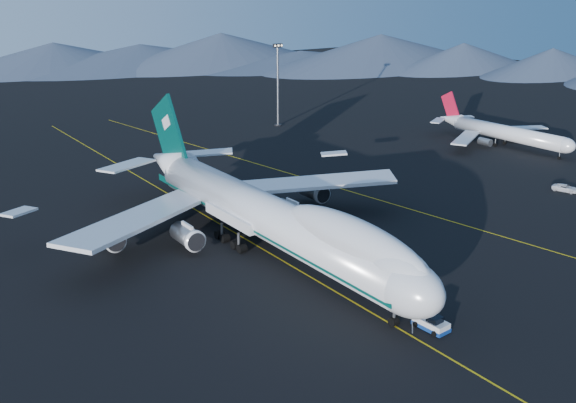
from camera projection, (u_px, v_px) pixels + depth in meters
ground at (268, 252)px, 95.12m from camera, size 500.00×500.00×0.00m
taxiway_line_main at (268, 252)px, 95.12m from camera, size 0.25×220.00×0.01m
taxiway_line_side at (372, 198)px, 119.25m from camera, size 28.08×198.09×0.01m
boeing_747 at (267, 215)px, 93.29m from camera, size 59.62×72.43×19.37m
pushback_tug at (431, 324)px, 73.75m from camera, size 2.61×4.32×1.83m
second_jet at (502, 132)px, 156.98m from camera, size 34.99×39.53×11.25m
service_van at (565, 188)px, 122.79m from camera, size 3.61×5.31×1.35m
floodlight_mast at (278, 85)px, 177.17m from camera, size 2.79×2.09×22.56m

